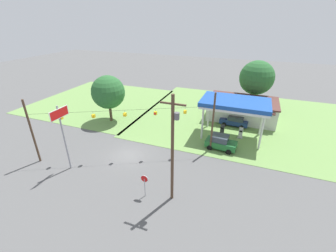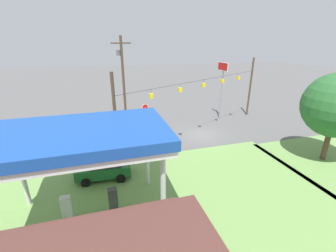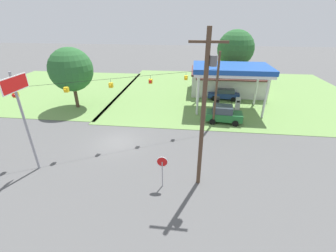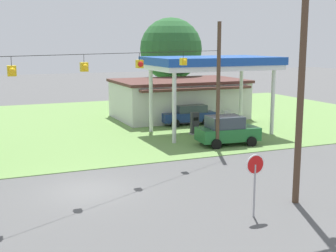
{
  "view_description": "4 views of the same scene",
  "coord_description": "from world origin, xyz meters",
  "px_view_note": "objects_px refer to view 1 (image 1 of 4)",
  "views": [
    {
      "loc": [
        13.41,
        -20.72,
        15.91
      ],
      "look_at": [
        3.81,
        4.13,
        2.94
      ],
      "focal_mm": 24.0,
      "sensor_mm": 36.0,
      "label": 1
    },
    {
      "loc": [
        10.18,
        21.5,
        9.91
      ],
      "look_at": [
        4.91,
        3.55,
        2.86
      ],
      "focal_mm": 24.0,
      "sensor_mm": 36.0,
      "label": 2
    },
    {
      "loc": [
        7.05,
        -18.21,
        11.03
      ],
      "look_at": [
        4.82,
        1.13,
        1.43
      ],
      "focal_mm": 24.0,
      "sensor_mm": 36.0,
      "label": 3
    },
    {
      "loc": [
        -4.6,
        -20.43,
        6.75
      ],
      "look_at": [
        4.58,
        1.38,
        2.45
      ],
      "focal_mm": 50.0,
      "sensor_mm": 36.0,
      "label": 4
    }
  ],
  "objects_px": {
    "fuel_pump_near": "(222,130)",
    "stop_sign_overhead": "(62,125)",
    "tree_west_verge": "(108,92)",
    "stop_sign_roadside": "(144,181)",
    "fuel_pump_far": "(241,133)",
    "gas_station_store": "(242,109)",
    "tree_behind_station": "(257,78)",
    "gas_station_canopy": "(235,104)",
    "car_at_pumps_front": "(221,142)",
    "car_at_pumps_rear": "(234,121)",
    "utility_pole_main": "(173,146)"
  },
  "relations": [
    {
      "from": "fuel_pump_near",
      "to": "stop_sign_overhead",
      "type": "height_order",
      "value": "stop_sign_overhead"
    },
    {
      "from": "tree_west_verge",
      "to": "stop_sign_roadside",
      "type": "bearing_deg",
      "value": -46.46
    },
    {
      "from": "fuel_pump_far",
      "to": "gas_station_store",
      "type": "bearing_deg",
      "value": 94.23
    },
    {
      "from": "stop_sign_overhead",
      "to": "stop_sign_roadside",
      "type": "bearing_deg",
      "value": -5.46
    },
    {
      "from": "fuel_pump_near",
      "to": "tree_behind_station",
      "type": "relative_size",
      "value": 0.18
    },
    {
      "from": "gas_station_store",
      "to": "stop_sign_overhead",
      "type": "distance_m",
      "value": 28.24
    },
    {
      "from": "fuel_pump_near",
      "to": "fuel_pump_far",
      "type": "xyz_separation_m",
      "value": [
        2.63,
        0.0,
        0.0
      ]
    },
    {
      "from": "fuel_pump_far",
      "to": "gas_station_canopy",
      "type": "bearing_deg",
      "value": 179.93
    },
    {
      "from": "gas_station_store",
      "to": "tree_behind_station",
      "type": "bearing_deg",
      "value": 73.95
    },
    {
      "from": "fuel_pump_near",
      "to": "car_at_pumps_front",
      "type": "bearing_deg",
      "value": -84.33
    },
    {
      "from": "car_at_pumps_front",
      "to": "stop_sign_overhead",
      "type": "xyz_separation_m",
      "value": [
        -15.52,
        -10.58,
        4.55
      ]
    },
    {
      "from": "gas_station_canopy",
      "to": "car_at_pumps_rear",
      "type": "distance_m",
      "value": 5.84
    },
    {
      "from": "fuel_pump_near",
      "to": "fuel_pump_far",
      "type": "relative_size",
      "value": 1.0
    },
    {
      "from": "gas_station_store",
      "to": "tree_behind_station",
      "type": "distance_m",
      "value": 7.08
    },
    {
      "from": "gas_station_canopy",
      "to": "car_at_pumps_front",
      "type": "bearing_deg",
      "value": -102.93
    },
    {
      "from": "tree_west_verge",
      "to": "stop_sign_overhead",
      "type": "bearing_deg",
      "value": -75.99
    },
    {
      "from": "stop_sign_roadside",
      "to": "utility_pole_main",
      "type": "relative_size",
      "value": 0.24
    },
    {
      "from": "gas_station_store",
      "to": "car_at_pumps_rear",
      "type": "height_order",
      "value": "gas_station_store"
    },
    {
      "from": "tree_behind_station",
      "to": "fuel_pump_far",
      "type": "bearing_deg",
      "value": -94.46
    },
    {
      "from": "fuel_pump_near",
      "to": "tree_behind_station",
      "type": "distance_m",
      "value": 14.4
    },
    {
      "from": "gas_station_canopy",
      "to": "tree_west_verge",
      "type": "bearing_deg",
      "value": -175.69
    },
    {
      "from": "tree_behind_station",
      "to": "tree_west_verge",
      "type": "bearing_deg",
      "value": -146.8
    },
    {
      "from": "utility_pole_main",
      "to": "tree_west_verge",
      "type": "relative_size",
      "value": 1.37
    },
    {
      "from": "fuel_pump_near",
      "to": "tree_behind_station",
      "type": "bearing_deg",
      "value": 74.29
    },
    {
      "from": "car_at_pumps_rear",
      "to": "tree_behind_station",
      "type": "height_order",
      "value": "tree_behind_station"
    },
    {
      "from": "gas_station_store",
      "to": "car_at_pumps_front",
      "type": "height_order",
      "value": "gas_station_store"
    },
    {
      "from": "tree_behind_station",
      "to": "gas_station_store",
      "type": "bearing_deg",
      "value": -106.05
    },
    {
      "from": "car_at_pumps_rear",
      "to": "tree_behind_station",
      "type": "bearing_deg",
      "value": -101.02
    },
    {
      "from": "stop_sign_roadside",
      "to": "tree_west_verge",
      "type": "height_order",
      "value": "tree_west_verge"
    },
    {
      "from": "fuel_pump_far",
      "to": "stop_sign_roadside",
      "type": "relative_size",
      "value": 0.66
    },
    {
      "from": "car_at_pumps_front",
      "to": "stop_sign_roadside",
      "type": "height_order",
      "value": "stop_sign_roadside"
    },
    {
      "from": "stop_sign_overhead",
      "to": "tree_west_verge",
      "type": "distance_m",
      "value": 13.51
    },
    {
      "from": "gas_station_canopy",
      "to": "utility_pole_main",
      "type": "bearing_deg",
      "value": -104.18
    },
    {
      "from": "car_at_pumps_front",
      "to": "tree_behind_station",
      "type": "relative_size",
      "value": 0.46
    },
    {
      "from": "fuel_pump_near",
      "to": "stop_sign_overhead",
      "type": "relative_size",
      "value": 0.21
    },
    {
      "from": "fuel_pump_far",
      "to": "tree_behind_station",
      "type": "xyz_separation_m",
      "value": [
        1.01,
        12.93,
        5.19
      ]
    },
    {
      "from": "gas_station_canopy",
      "to": "car_at_pumps_rear",
      "type": "xyz_separation_m",
      "value": [
        0.02,
        4.0,
        -4.25
      ]
    },
    {
      "from": "car_at_pumps_rear",
      "to": "stop_sign_roadside",
      "type": "relative_size",
      "value": 1.8
    },
    {
      "from": "gas_station_canopy",
      "to": "gas_station_store",
      "type": "distance_m",
      "value": 8.26
    },
    {
      "from": "stop_sign_overhead",
      "to": "utility_pole_main",
      "type": "bearing_deg",
      "value": -1.17
    },
    {
      "from": "stop_sign_roadside",
      "to": "tree_behind_station",
      "type": "bearing_deg",
      "value": -106.92
    },
    {
      "from": "stop_sign_roadside",
      "to": "utility_pole_main",
      "type": "bearing_deg",
      "value": -164.72
    },
    {
      "from": "car_at_pumps_front",
      "to": "tree_behind_station",
      "type": "bearing_deg",
      "value": 83.65
    },
    {
      "from": "gas_station_canopy",
      "to": "car_at_pumps_front",
      "type": "height_order",
      "value": "gas_station_canopy"
    },
    {
      "from": "car_at_pumps_rear",
      "to": "tree_west_verge",
      "type": "height_order",
      "value": "tree_west_verge"
    },
    {
      "from": "gas_station_canopy",
      "to": "tree_west_verge",
      "type": "xyz_separation_m",
      "value": [
        -19.7,
        -1.48,
        -0.13
      ]
    },
    {
      "from": "utility_pole_main",
      "to": "tree_west_verge",
      "type": "bearing_deg",
      "value": 140.06
    },
    {
      "from": "gas_station_canopy",
      "to": "tree_west_verge",
      "type": "distance_m",
      "value": 19.76
    },
    {
      "from": "car_at_pumps_rear",
      "to": "car_at_pumps_front",
      "type": "bearing_deg",
      "value": 86.81
    },
    {
      "from": "gas_station_store",
      "to": "tree_west_verge",
      "type": "relative_size",
      "value": 1.46
    }
  ]
}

